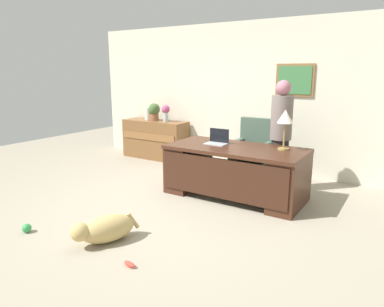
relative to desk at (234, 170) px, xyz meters
The scene contains 14 objects.
ground_plane 1.16m from the desk, 117.48° to the right, with size 12.00×12.00×0.00m, color #9E937F.
back_wall 1.95m from the desk, 106.93° to the left, with size 7.00×0.16×2.70m.
desk is the anchor object (origin of this frame).
credenza 2.78m from the desk, 152.57° to the left, with size 1.43×0.50×0.81m.
armchair 0.96m from the desk, 96.41° to the left, with size 0.60×0.59×1.04m.
person_standing 0.91m from the desk, 54.32° to the left, with size 0.32×0.32×1.70m.
dog_lying 2.14m from the desk, 105.22° to the right, with size 0.51×0.73×0.30m.
laptop 0.52m from the desk, 165.79° to the left, with size 0.32×0.22×0.22m.
desk_lamp 1.02m from the desk, 18.76° to the left, with size 0.22×0.22×0.56m.
vase_with_flowers 2.61m from the desk, 149.60° to the left, with size 0.17×0.17×0.34m.
vase_empty 2.99m from the desk, 154.15° to the left, with size 0.15×0.15×0.27m, color silver.
potted_plant 2.86m from the desk, 152.68° to the left, with size 0.24×0.24×0.36m.
dog_toy_ball 2.82m from the desk, 122.33° to the right, with size 0.10×0.10×0.10m, color green.
dog_toy_bone 2.31m from the desk, 89.88° to the right, with size 0.15×0.05×0.05m, color #E53F33.
Camera 1 is at (2.63, -3.54, 1.81)m, focal length 32.87 mm.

